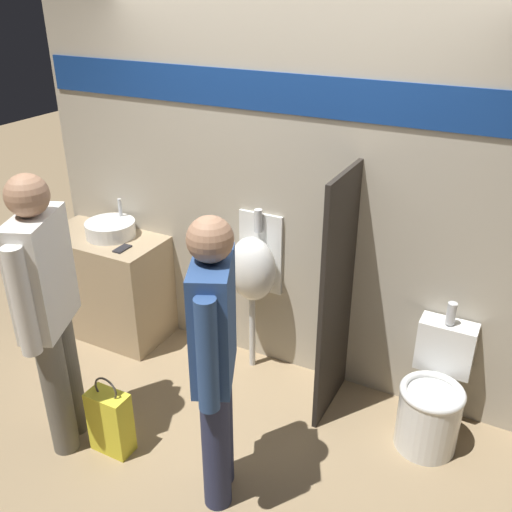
# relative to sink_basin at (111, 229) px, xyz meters

# --- Properties ---
(ground_plane) EXTENTS (16.00, 16.00, 0.00)m
(ground_plane) POSITION_rel_sink_basin_xyz_m (1.34, -0.37, -0.89)
(ground_plane) COLOR #997F5B
(display_wall) EXTENTS (3.82, 0.07, 2.70)m
(display_wall) POSITION_rel_sink_basin_xyz_m (1.34, 0.23, 0.47)
(display_wall) COLOR #B2A893
(display_wall) RESTS_ON ground_plane
(sink_counter) EXTENTS (0.94, 0.51, 0.83)m
(sink_counter) POSITION_rel_sink_basin_xyz_m (-0.05, -0.05, -0.47)
(sink_counter) COLOR tan
(sink_counter) RESTS_ON ground_plane
(sink_basin) EXTENTS (0.37, 0.37, 0.25)m
(sink_basin) POSITION_rel_sink_basin_xyz_m (0.00, 0.00, 0.00)
(sink_basin) COLOR white
(sink_basin) RESTS_ON sink_counter
(cell_phone) EXTENTS (0.07, 0.14, 0.01)m
(cell_phone) POSITION_rel_sink_basin_xyz_m (0.23, -0.15, -0.05)
(cell_phone) COLOR #232328
(cell_phone) RESTS_ON sink_counter
(divider_near_counter) EXTENTS (0.03, 0.54, 1.63)m
(divider_near_counter) POSITION_rel_sink_basin_xyz_m (1.84, -0.07, -0.07)
(divider_near_counter) COLOR #28231E
(divider_near_counter) RESTS_ON ground_plane
(urinal_near_counter) EXTENTS (0.34, 0.27, 1.20)m
(urinal_near_counter) POSITION_rel_sink_basin_xyz_m (1.18, 0.07, -0.09)
(urinal_near_counter) COLOR silver
(urinal_near_counter) RESTS_ON ground_plane
(toilet) EXTENTS (0.38, 0.55, 0.88)m
(toilet) POSITION_rel_sink_basin_xyz_m (2.49, -0.10, -0.59)
(toilet) COLOR white
(toilet) RESTS_ON ground_plane
(person_in_vest) EXTENTS (0.34, 0.53, 1.66)m
(person_in_vest) POSITION_rel_sink_basin_xyz_m (1.55, -1.04, 0.03)
(person_in_vest) COLOR #282D4C
(person_in_vest) RESTS_ON ground_plane
(person_with_lanyard) EXTENTS (0.35, 0.56, 1.72)m
(person_with_lanyard) POSITION_rel_sink_basin_xyz_m (0.52, -1.12, 0.06)
(person_with_lanyard) COLOR #666056
(person_with_lanyard) RESTS_ON ground_plane
(shopping_bag) EXTENTS (0.25, 0.14, 0.54)m
(shopping_bag) POSITION_rel_sink_basin_xyz_m (0.82, -1.08, -0.67)
(shopping_bag) COLOR yellow
(shopping_bag) RESTS_ON ground_plane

